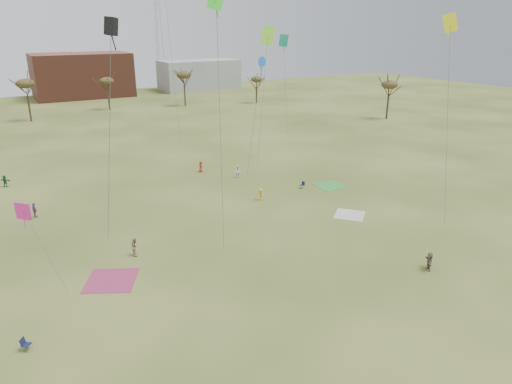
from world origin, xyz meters
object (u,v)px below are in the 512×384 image
spectator_fore_a (430,260)px  camp_chair_left (27,347)px  camp_chair_right (302,186)px  radio_tower (158,26)px

spectator_fore_a → camp_chair_left: bearing=-42.9°
spectator_fore_a → camp_chair_left: (-30.77, 5.35, -0.46)m
spectator_fore_a → camp_chair_right: (2.36, 22.09, -0.46)m
spectator_fore_a → camp_chair_left: 31.24m
spectator_fore_a → radio_tower: bearing=-131.8°
spectator_fore_a → camp_chair_left: size_ratio=1.65×
camp_chair_left → radio_tower: size_ratio=0.02×
camp_chair_left → camp_chair_right: same height
camp_chair_right → radio_tower: radio_tower is taller
radio_tower → camp_chair_right: bearing=-99.3°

